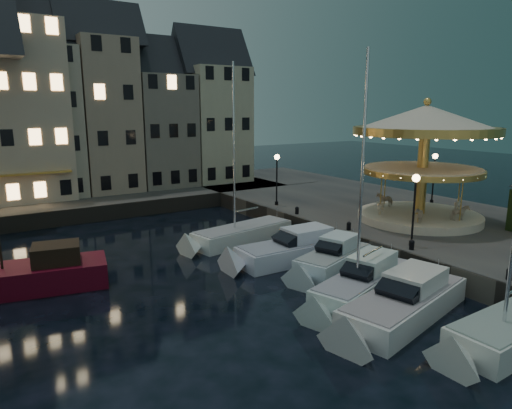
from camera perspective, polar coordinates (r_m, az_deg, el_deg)
ground at (r=22.79m, az=9.00°, el=-11.73°), size 160.00×160.00×0.00m
quay_east at (r=36.33m, az=19.32°, el=-2.19°), size 16.00×56.00×1.30m
quay_north at (r=44.66m, az=-24.33°, el=-0.03°), size 44.00×12.00×1.30m
quaywall_e at (r=30.57m, az=9.99°, el=-4.28°), size 0.15×44.00×1.30m
quaywall_n at (r=39.21m, az=-20.09°, el=-1.24°), size 48.00×0.15×1.30m
streetlamp_b at (r=27.37m, az=19.20°, el=0.58°), size 0.44×0.44×4.17m
streetlamp_c at (r=37.08m, az=2.62°, el=4.06°), size 0.44×0.44×4.17m
streetlamp_d at (r=40.46m, az=21.37°, el=3.91°), size 0.44×0.44×4.17m
bollard_a at (r=24.36m, az=29.12°, el=-7.54°), size 0.30×0.30×0.57m
bollard_b at (r=27.17m, az=18.90°, el=-4.73°), size 0.30×0.30×0.57m
bollard_c at (r=30.37m, az=11.52°, el=-2.59°), size 0.30×0.30×0.57m
bollard_d at (r=34.39m, az=5.14°, el=-0.69°), size 0.30×0.30×0.57m
townhouse_nc at (r=45.84m, az=-25.60°, el=10.40°), size 6.82×8.00×14.80m
townhouse_nd at (r=46.95m, az=-18.57°, el=11.56°), size 5.50×8.00×15.80m
townhouse_ne at (r=48.63m, az=-12.14°, el=10.12°), size 6.16×8.00×12.80m
townhouse_nf at (r=51.08m, az=-5.70°, el=10.96°), size 6.82×8.00×13.80m
motorboat_a at (r=20.47m, az=28.43°, el=-14.30°), size 6.88×2.35×11.46m
motorboat_b at (r=21.34m, az=17.62°, el=-11.98°), size 8.65×4.25×2.15m
motorboat_c at (r=23.03m, az=12.83°, el=-9.81°), size 8.09×4.28×10.82m
motorboat_d at (r=26.17m, az=9.19°, el=-7.08°), size 6.52×3.98×2.15m
motorboat_e at (r=27.75m, az=4.24°, el=-5.83°), size 8.37×2.59×2.15m
motorboat_f at (r=31.29m, az=-2.45°, el=-3.96°), size 8.56×3.52×11.31m
red_fishing_boat at (r=26.13m, az=-26.41°, el=-8.09°), size 8.15×4.17×6.03m
carousel at (r=33.61m, az=20.33°, el=7.46°), size 9.71×9.71×8.50m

